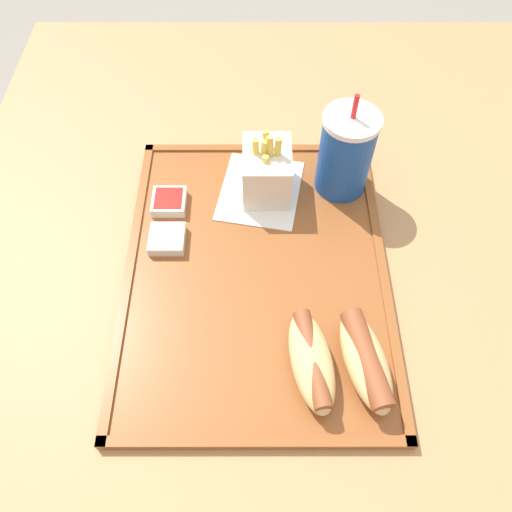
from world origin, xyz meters
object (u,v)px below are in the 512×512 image
Objects in this scene: sauce_cup_ketchup at (169,201)px; fries_carton at (267,171)px; soda_cup at (346,153)px; sauce_cup_mayo at (167,239)px; hot_dog_far at (366,360)px; hot_dog_near at (311,360)px.

fries_carton is at bearing 101.58° from sauce_cup_ketchup.
sauce_cup_mayo is (0.11, -0.25, -0.06)m from soda_cup.
hot_dog_far is 1.27× the size of fries_carton.
fries_carton is 0.17m from sauce_cup_mayo.
sauce_cup_mayo is at bearing -66.73° from soda_cup.
hot_dog_near reaches higher than sauce_cup_mayo.
fries_carton reaches higher than hot_dog_near.
hot_dog_far is 0.06m from hot_dog_near.
soda_cup is 0.28m from sauce_cup_mayo.
soda_cup is 1.55× the size of fries_carton.
hot_dog_near is at bearing 9.90° from fries_carton.
hot_dog_near is (0.29, -0.06, -0.04)m from soda_cup.
soda_cup reaches higher than sauce_cup_mayo.
hot_dog_far is 1.01× the size of hot_dog_near.
fries_carton is (0.01, -0.11, -0.03)m from soda_cup.
hot_dog_near is 0.28m from fries_carton.
sauce_cup_ketchup is at bearing -80.95° from soda_cup.
fries_carton is 2.19× the size of sauce_cup_ketchup.
soda_cup is 1.22× the size of hot_dog_near.
fries_carton is 0.15m from sauce_cup_ketchup.
soda_cup is 0.30m from hot_dog_near.
hot_dog_near is at bearing -90.00° from hot_dog_far.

